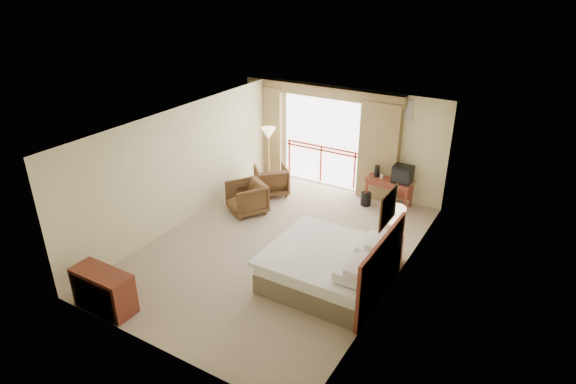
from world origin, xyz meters
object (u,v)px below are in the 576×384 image
Objects in this scene: desk at (390,185)px; floor_lamp at (268,135)px; tv at (403,174)px; side_table at (239,190)px; armchair_near at (247,212)px; armchair_far at (272,193)px; table_lamp at (396,215)px; wastebasket at (366,199)px; nightstand at (391,251)px; bed at (331,266)px; dresser at (103,290)px.

floor_lamp reaches higher than desk.
side_table is (-3.56, -1.76, -0.56)m from tv.
armchair_near is (-3.11, -2.06, -0.92)m from tv.
tv is 4.01m from side_table.
tv is at bearing -6.90° from desk.
armchair_far is 1.04m from side_table.
wastebasket is at bearing 123.87° from table_lamp.
table_lamp reaches higher than nightstand.
armchair_far is (-2.38, -0.63, -0.16)m from wastebasket.
bed is at bearing -44.02° from floor_lamp.
table_lamp is 2.70m from wastebasket.
dresser is at bearing -111.01° from wastebasket.
floor_lamp is (-0.12, 1.57, 0.96)m from side_table.
nightstand reaches higher than armchair_far.
floor_lamp is (-3.38, -0.24, 0.76)m from desk.
armchair_near reaches higher than armchair_far.
tv is 0.30× the size of floor_lamp.
tv is (0.09, 3.65, 0.54)m from bed.
floor_lamp is at bearing 153.38° from table_lamp.
nightstand is 4.11m from armchair_far.
floor_lamp reaches higher than wastebasket.
side_table is at bearing -133.52° from tv.
nightstand reaches higher than armchair_near.
dresser is (-3.12, -6.30, -0.54)m from tv.
nightstand is 0.78m from table_lamp.
table_lamp is 2.02× the size of wastebasket.
table_lamp is 0.58× the size of dresser.
wastebasket is (-0.70, 3.42, -0.21)m from bed.
floor_lamp is at bearing 138.81° from armchair_near.
armchair_far is at bearing 85.69° from dresser.
bed is 1.95× the size of desk.
armchair_near is (-2.31, -1.83, -0.16)m from wastebasket.
dresser is (0.56, -6.11, -0.94)m from floor_lamp.
armchair_near is at bearing 152.17° from bed.
desk is 1.33× the size of armchair_far.
desk reaches higher than nightstand.
wastebasket is 0.40× the size of armchair_far.
dresser is at bearing -138.85° from bed.
wastebasket is 3.11m from floor_lamp.
table_lamp is at bearing 114.64° from armchair_far.
nightstand is 0.36× the size of floor_lamp.
nightstand is 5.41m from dresser.
bed is 1.39× the size of floor_lamp.
wastebasket is at bearing 150.83° from armchair_far.
nightstand is at bearing -27.15° from floor_lamp.
armchair_far is at bearing 137.79° from bed.
bed is at bearing -78.48° from wastebasket.
tv reaches higher than bed.
floor_lamp is at bearing 94.20° from side_table.
tv reaches higher than armchair_near.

